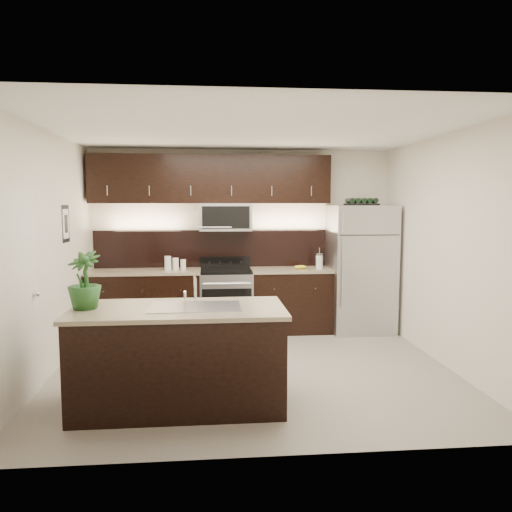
# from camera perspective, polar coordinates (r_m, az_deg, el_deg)

# --- Properties ---
(ground) EXTENTS (4.50, 4.50, 0.00)m
(ground) POSITION_cam_1_polar(r_m,az_deg,el_deg) (5.88, -0.33, -12.79)
(ground) COLOR gray
(ground) RESTS_ON ground
(room_walls) EXTENTS (4.52, 4.02, 2.71)m
(room_walls) POSITION_cam_1_polar(r_m,az_deg,el_deg) (5.53, -1.46, 3.93)
(room_walls) COLOR silver
(room_walls) RESTS_ON ground
(counter_run) EXTENTS (3.51, 0.65, 0.94)m
(counter_run) POSITION_cam_1_polar(r_m,az_deg,el_deg) (7.38, -5.03, -5.16)
(counter_run) COLOR black
(counter_run) RESTS_ON ground
(upper_fixtures) EXTENTS (3.49, 0.40, 1.66)m
(upper_fixtures) POSITION_cam_1_polar(r_m,az_deg,el_deg) (7.39, -4.95, 7.87)
(upper_fixtures) COLOR black
(upper_fixtures) RESTS_ON counter_run
(island) EXTENTS (1.96, 0.96, 0.94)m
(island) POSITION_cam_1_polar(r_m,az_deg,el_deg) (4.80, -8.75, -11.31)
(island) COLOR black
(island) RESTS_ON ground
(sink_faucet) EXTENTS (0.84, 0.50, 0.28)m
(sink_faucet) POSITION_cam_1_polar(r_m,az_deg,el_deg) (4.68, -7.00, -5.61)
(sink_faucet) COLOR silver
(sink_faucet) RESTS_ON island
(refrigerator) EXTENTS (0.90, 0.81, 1.87)m
(refrigerator) POSITION_cam_1_polar(r_m,az_deg,el_deg) (7.58, 11.81, -1.41)
(refrigerator) COLOR #B2B2B7
(refrigerator) RESTS_ON ground
(wine_rack) EXTENTS (0.46, 0.29, 0.11)m
(wine_rack) POSITION_cam_1_polar(r_m,az_deg,el_deg) (7.52, 11.97, 6.06)
(wine_rack) COLOR black
(wine_rack) RESTS_ON refrigerator
(plant) EXTENTS (0.38, 0.38, 0.53)m
(plant) POSITION_cam_1_polar(r_m,az_deg,el_deg) (4.79, -19.02, -2.64)
(plant) COLOR #225020
(plant) RESTS_ON island
(canisters) EXTENTS (0.30, 0.16, 0.21)m
(canisters) POSITION_cam_1_polar(r_m,az_deg,el_deg) (7.29, -9.39, -0.88)
(canisters) COLOR silver
(canisters) RESTS_ON counter_run
(french_press) EXTENTS (0.10, 0.10, 0.30)m
(french_press) POSITION_cam_1_polar(r_m,az_deg,el_deg) (7.42, 7.25, -0.58)
(french_press) COLOR silver
(french_press) RESTS_ON counter_run
(bananas) EXTENTS (0.23, 0.20, 0.06)m
(bananas) POSITION_cam_1_polar(r_m,az_deg,el_deg) (7.33, 4.64, -1.28)
(bananas) COLOR yellow
(bananas) RESTS_ON counter_run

